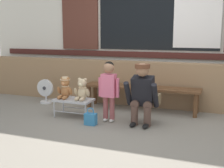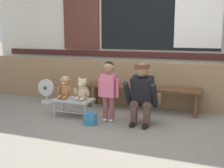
{
  "view_description": "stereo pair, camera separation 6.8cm",
  "coord_description": "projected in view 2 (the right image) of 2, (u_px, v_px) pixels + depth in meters",
  "views": [
    {
      "loc": [
        1.24,
        -3.92,
        1.4
      ],
      "look_at": [
        -0.45,
        0.52,
        0.55
      ],
      "focal_mm": 46.56,
      "sensor_mm": 36.0,
      "label": 1
    },
    {
      "loc": [
        1.31,
        -3.9,
        1.4
      ],
      "look_at": [
        -0.45,
        0.52,
        0.55
      ],
      "focal_mm": 46.56,
      "sensor_mm": 36.0,
      "label": 2
    }
  ],
  "objects": [
    {
      "name": "wooden_bench_long",
      "position": [
        141.0,
        90.0,
        5.23
      ],
      "size": [
        2.1,
        0.4,
        0.44
      ],
      "color": "brown",
      "rests_on": "ground"
    },
    {
      "name": "floor_fan",
      "position": [
        46.0,
        91.0,
        5.8
      ],
      "size": [
        0.34,
        0.24,
        0.48
      ],
      "color": "silver",
      "rests_on": "ground"
    },
    {
      "name": "teddy_bear_with_hat",
      "position": [
        65.0,
        88.0,
        4.89
      ],
      "size": [
        0.28,
        0.27,
        0.36
      ],
      "color": "#A86B3D",
      "rests_on": "small_display_bench"
    },
    {
      "name": "handbag_on_ground",
      "position": [
        90.0,
        119.0,
        4.44
      ],
      "size": [
        0.18,
        0.11,
        0.27
      ],
      "color": "teal",
      "rests_on": "ground"
    },
    {
      "name": "brick_low_wall",
      "position": [
        151.0,
        84.0,
        5.52
      ],
      "size": [
        7.67,
        0.25,
        0.85
      ],
      "primitive_type": "cube",
      "color": "#997551",
      "rests_on": "ground"
    },
    {
      "name": "teddy_bear_plain",
      "position": [
        82.0,
        90.0,
        4.78
      ],
      "size": [
        0.28,
        0.26,
        0.36
      ],
      "color": "#CCB289",
      "rests_on": "small_display_bench"
    },
    {
      "name": "small_display_bench",
      "position": [
        74.0,
        101.0,
        4.87
      ],
      "size": [
        0.64,
        0.36,
        0.3
      ],
      "color": "#BCBCC1",
      "rests_on": "ground"
    },
    {
      "name": "ground_plane",
      "position": [
        127.0,
        128.0,
        4.29
      ],
      "size": [
        60.0,
        60.0,
        0.0
      ],
      "primitive_type": "plane",
      "color": "gray"
    },
    {
      "name": "child_standing",
      "position": [
        109.0,
        85.0,
        4.53
      ],
      "size": [
        0.35,
        0.18,
        0.96
      ],
      "color": "#994C4C",
      "rests_on": "ground"
    },
    {
      "name": "adult_crouching",
      "position": [
        143.0,
        94.0,
        4.4
      ],
      "size": [
        0.5,
        0.49,
        0.95
      ],
      "color": "brown",
      "rests_on": "ground"
    },
    {
      "name": "shop_facade",
      "position": [
        160.0,
        9.0,
        5.74
      ],
      "size": [
        7.82,
        0.26,
        3.71
      ],
      "color": "silver",
      "rests_on": "ground"
    }
  ]
}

